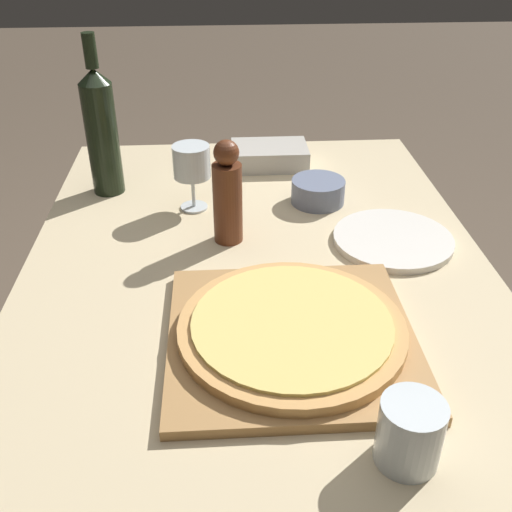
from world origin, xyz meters
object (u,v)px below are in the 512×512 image
Objects in this scene: pizza at (292,327)px; wine_bottle at (101,130)px; pepper_mill at (227,195)px; small_bowl at (318,191)px; wine_glass at (192,164)px.

wine_bottle is at bearing 122.58° from pizza.
small_bowl is (0.21, 0.15, -0.07)m from pepper_mill.
wine_bottle is 0.50m from small_bowl.
small_bowl reaches higher than pizza.
pepper_mill is (-0.09, 0.33, 0.07)m from pizza.
wine_glass is at bearing 117.16° from pepper_mill.
pepper_mill is 1.77× the size of small_bowl.
pepper_mill is (0.27, -0.24, -0.05)m from wine_bottle.
pizza is 0.50m from small_bowl.
small_bowl is (0.11, 0.48, -0.00)m from pizza.
pizza is 0.50m from wine_glass.
wine_bottle is at bearing 138.33° from pepper_mill.
wine_bottle reaches higher than wine_glass.
small_bowl is at bearing -10.52° from wine_bottle.
wine_glass is 0.29m from small_bowl.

